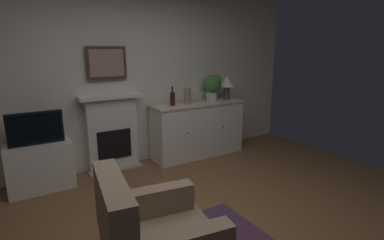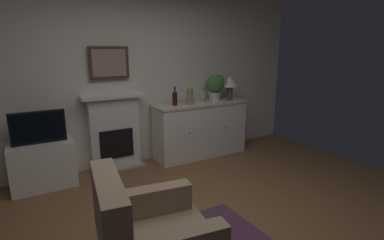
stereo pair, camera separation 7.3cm
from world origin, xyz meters
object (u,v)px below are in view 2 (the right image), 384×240
at_px(sideboard_cabinet, 200,129).
at_px(potted_plant_small, 215,85).
at_px(framed_picture, 109,63).
at_px(tv_set, 38,127).
at_px(wine_bottle, 175,98).
at_px(vase_decorative, 190,96).
at_px(wine_glass_left, 197,96).
at_px(fireplace_unit, 114,132).
at_px(table_lamp, 230,83).
at_px(wine_glass_center, 203,95).
at_px(tv_cabinet, 43,165).
at_px(wine_glass_right, 210,95).

height_order(sideboard_cabinet, potted_plant_small, potted_plant_small).
bearing_deg(framed_picture, tv_set, -166.69).
bearing_deg(wine_bottle, vase_decorative, -14.72).
bearing_deg(wine_glass_left, fireplace_unit, 171.31).
xyz_separation_m(wine_bottle, tv_set, (-1.88, -0.02, -0.20)).
bearing_deg(tv_set, wine_bottle, 0.55).
xyz_separation_m(framed_picture, tv_set, (-0.97, -0.23, -0.74)).
relative_size(framed_picture, potted_plant_small, 1.28).
distance_m(table_lamp, potted_plant_small, 0.27).
bearing_deg(tv_set, sideboard_cabinet, 0.20).
relative_size(fireplace_unit, wine_glass_center, 6.67).
height_order(wine_glass_left, tv_set, wine_glass_left).
xyz_separation_m(sideboard_cabinet, potted_plant_small, (0.31, 0.05, 0.70)).
relative_size(wine_glass_left, tv_cabinet, 0.22).
distance_m(framed_picture, potted_plant_small, 1.72).
distance_m(table_lamp, wine_glass_center, 0.56).
height_order(wine_glass_left, potted_plant_small, potted_plant_small).
bearing_deg(framed_picture, tv_cabinet, -167.99).
bearing_deg(fireplace_unit, tv_cabinet, -170.55).
distance_m(fireplace_unit, wine_glass_left, 1.37).
distance_m(fireplace_unit, table_lamp, 2.04).
height_order(tv_cabinet, potted_plant_small, potted_plant_small).
height_order(sideboard_cabinet, vase_decorative, vase_decorative).
bearing_deg(sideboard_cabinet, potted_plant_small, 8.26).
xyz_separation_m(fireplace_unit, tv_cabinet, (-0.97, -0.16, -0.25)).
bearing_deg(wine_glass_right, wine_glass_left, 172.09).
distance_m(sideboard_cabinet, tv_cabinet, 2.34).
relative_size(sideboard_cabinet, wine_bottle, 5.33).
bearing_deg(fireplace_unit, tv_set, -169.23).
relative_size(fireplace_unit, tv_set, 1.77).
relative_size(wine_glass_center, vase_decorative, 0.59).
bearing_deg(framed_picture, fireplace_unit, -90.00).
height_order(wine_glass_right, potted_plant_small, potted_plant_small).
bearing_deg(vase_decorative, tv_set, 178.86).
bearing_deg(potted_plant_small, wine_bottle, -177.34).
bearing_deg(fireplace_unit, wine_glass_center, -8.46).
distance_m(wine_glass_left, tv_set, 2.27).
height_order(wine_glass_center, potted_plant_small, potted_plant_small).
height_order(fireplace_unit, wine_glass_right, fireplace_unit).
height_order(fireplace_unit, framed_picture, framed_picture).
bearing_deg(fireplace_unit, wine_glass_right, -8.58).
xyz_separation_m(table_lamp, wine_glass_center, (-0.54, -0.03, -0.16)).
bearing_deg(vase_decorative, wine_glass_left, 11.68).
height_order(wine_glass_right, tv_set, wine_glass_right).
xyz_separation_m(framed_picture, wine_glass_left, (1.28, -0.24, -0.53)).
relative_size(wine_bottle, potted_plant_small, 0.67).
height_order(wine_glass_center, vase_decorative, vase_decorative).
height_order(fireplace_unit, vase_decorative, vase_decorative).
height_order(table_lamp, potted_plant_small, potted_plant_small).
xyz_separation_m(fireplace_unit, sideboard_cabinet, (1.36, -0.18, -0.11)).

